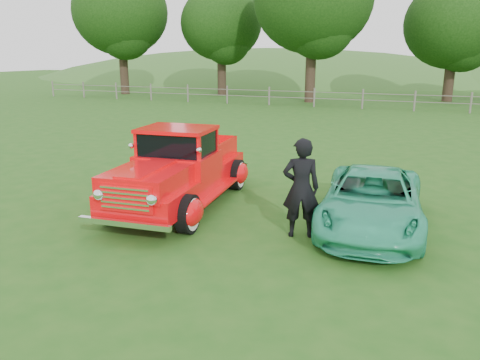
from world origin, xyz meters
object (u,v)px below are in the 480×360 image
(red_pickup, at_px, (180,171))
(man, at_px, (301,188))
(tree_mid_west, at_px, (221,24))
(tree_near_east, at_px, (455,24))
(teal_sedan, at_px, (372,200))
(tree_far_west, at_px, (120,12))

(red_pickup, bearing_deg, man, -19.94)
(red_pickup, xyz_separation_m, man, (2.96, -0.82, 0.14))
(tree_mid_west, height_order, tree_near_east, tree_mid_west)
(tree_mid_west, xyz_separation_m, teal_sedan, (14.77, -26.65, -4.99))
(tree_far_west, xyz_separation_m, tree_mid_west, (8.00, 2.00, -0.94))
(tree_near_east, distance_m, teal_sedan, 28.13)
(tree_mid_west, height_order, man, tree_mid_west)
(teal_sedan, bearing_deg, man, -146.07)
(tree_mid_west, height_order, teal_sedan, tree_mid_west)
(tree_far_west, distance_m, tree_mid_west, 8.30)
(tree_mid_west, xyz_separation_m, tree_near_east, (17.00, 1.00, -0.30))
(tree_near_east, bearing_deg, teal_sedan, -94.61)
(teal_sedan, bearing_deg, red_pickup, 177.76)
(tree_near_east, relative_size, man, 4.46)
(red_pickup, distance_m, man, 3.08)
(man, bearing_deg, red_pickup, -34.81)
(tree_far_west, relative_size, teal_sedan, 2.45)
(man, bearing_deg, tree_near_east, -116.17)
(tree_mid_west, relative_size, tree_near_east, 1.02)
(tree_far_west, relative_size, tree_near_east, 1.19)
(tree_far_west, bearing_deg, teal_sedan, -47.27)
(tree_far_west, height_order, tree_near_east, tree_far_west)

